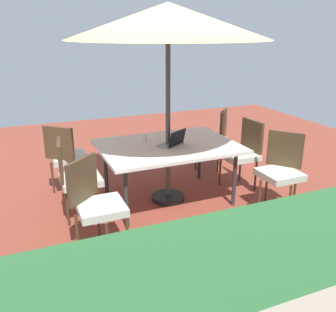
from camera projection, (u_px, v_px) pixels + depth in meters
ground_plane at (168, 200)px, 4.95m from camera, size 10.00×10.00×0.02m
dining_table at (168, 148)px, 4.70m from camera, size 1.74×1.27×0.78m
patio_umbrella at (168, 22)px, 4.20m from camera, size 2.41×2.41×2.47m
chair_northeast at (96, 201)px, 3.66m from camera, size 0.59×0.59×0.98m
chair_southwest at (214, 135)px, 5.90m from camera, size 0.59×0.58×0.98m
chair_southeast at (67, 155)px, 5.00m from camera, size 0.58×0.59×0.98m
chair_northwest at (281, 168)px, 4.52m from camera, size 0.58×0.58×0.98m
chair_east at (75, 175)px, 4.29m from camera, size 0.48×0.47×0.98m
chair_west at (243, 151)px, 5.16m from camera, size 0.47×0.46×0.98m
laptop at (173, 142)px, 4.63m from camera, size 0.40×0.38×0.21m
cup at (145, 137)px, 4.82m from camera, size 0.06×0.06×0.10m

